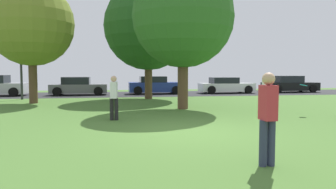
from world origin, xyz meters
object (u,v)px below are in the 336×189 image
(oak_tree_left, at_px, (31,24))
(person_catcher, at_px, (266,92))
(parked_car_grey, at_px, (78,87))
(parked_car_blue, at_px, (155,86))
(person_bystander, at_px, (268,115))
(parked_car_black, at_px, (289,85))
(maple_tree_near, at_px, (148,26))
(oak_tree_center, at_px, (183,17))
(frisbee_disc, at_px, (304,85))
(parked_car_white, at_px, (226,86))
(person_walking, at_px, (114,96))
(street_lamp_post, at_px, (21,63))

(oak_tree_left, relative_size, person_catcher, 4.14)
(parked_car_grey, distance_m, parked_car_blue, 5.79)
(person_bystander, xyz_separation_m, parked_car_black, (11.97, 19.55, -0.29))
(maple_tree_near, bearing_deg, oak_tree_center, -80.67)
(oak_tree_left, xyz_separation_m, parked_car_blue, (7.48, 6.43, -3.62))
(frisbee_disc, bearing_deg, person_bystander, -127.01)
(parked_car_blue, xyz_separation_m, parked_car_white, (5.76, -0.08, -0.05))
(maple_tree_near, bearing_deg, person_bystander, -87.86)
(person_bystander, xyz_separation_m, parked_car_blue, (0.44, 19.34, -0.29))
(oak_tree_left, distance_m, frisbee_disc, 13.85)
(maple_tree_near, relative_size, frisbee_disc, 22.15)
(person_walking, xyz_separation_m, parked_car_blue, (3.16, 13.35, -0.21))
(parked_car_blue, relative_size, street_lamp_post, 0.92)
(oak_tree_left, height_order, person_bystander, oak_tree_left)
(oak_tree_left, distance_m, person_walking, 8.84)
(frisbee_disc, relative_size, parked_car_blue, 0.08)
(parked_car_white, bearing_deg, frisbee_disc, -96.57)
(parked_car_white, bearing_deg, parked_car_blue, 179.19)
(oak_tree_left, xyz_separation_m, parked_car_black, (19.01, 6.64, -3.62))
(person_bystander, relative_size, frisbee_disc, 5.05)
(oak_tree_center, relative_size, parked_car_white, 1.50)
(oak_tree_center, bearing_deg, oak_tree_left, 152.21)
(person_walking, relative_size, parked_car_black, 0.35)
(person_catcher, bearing_deg, oak_tree_center, -172.93)
(person_walking, height_order, parked_car_grey, person_walking)
(parked_car_grey, distance_m, street_lamp_post, 4.92)
(oak_tree_center, relative_size, parked_car_black, 1.44)
(oak_tree_left, xyz_separation_m, maple_tree_near, (6.49, 1.93, 0.32))
(maple_tree_near, xyz_separation_m, person_bystander, (0.56, -14.84, -3.65))
(person_catcher, relative_size, parked_car_white, 0.36)
(parked_car_white, bearing_deg, street_lamp_post, -165.65)
(maple_tree_near, xyz_separation_m, parked_car_white, (6.76, 4.41, -3.99))
(oak_tree_left, height_order, parked_car_grey, oak_tree_left)
(frisbee_disc, height_order, parked_car_white, parked_car_white)
(person_catcher, relative_size, person_bystander, 0.94)
(person_walking, distance_m, parked_car_blue, 13.72)
(parked_car_blue, height_order, street_lamp_post, street_lamp_post)
(person_walking, xyz_separation_m, frisbee_disc, (7.42, 0.26, 0.32))
(person_bystander, bearing_deg, parked_car_black, -33.42)
(person_walking, height_order, street_lamp_post, street_lamp_post)
(street_lamp_post, bearing_deg, parked_car_blue, 23.41)
(person_catcher, xyz_separation_m, person_walking, (-6.28, -1.14, -0.01))
(maple_tree_near, height_order, parked_car_blue, maple_tree_near)
(parked_car_black, bearing_deg, person_catcher, -124.07)
(oak_tree_left, height_order, maple_tree_near, maple_tree_near)
(person_catcher, bearing_deg, parked_car_white, 115.24)
(person_walking, distance_m, frisbee_disc, 7.43)
(street_lamp_post, bearing_deg, oak_tree_left, -63.61)
(oak_tree_center, height_order, parked_car_black, oak_tree_center)
(oak_tree_left, distance_m, parked_car_grey, 7.36)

